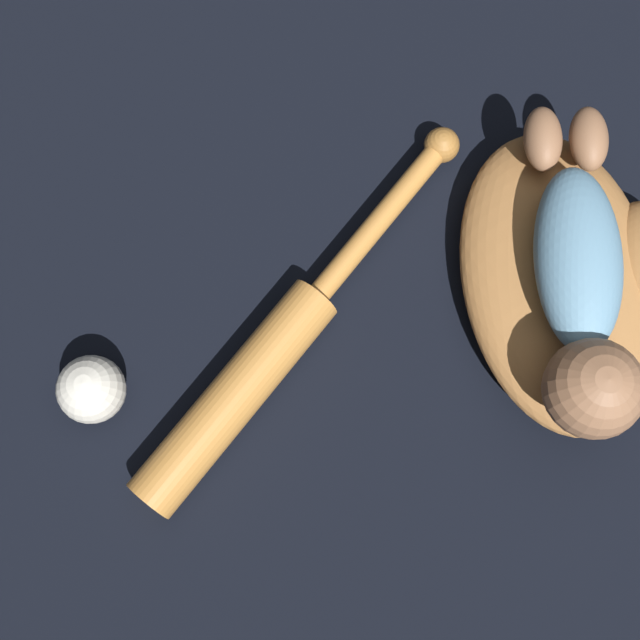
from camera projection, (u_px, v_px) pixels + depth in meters
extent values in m
plane|color=black|center=(541.00, 253.00, 1.07)|extent=(6.00, 6.00, 0.00)
ellipsoid|color=#A8703D|center=(560.00, 280.00, 1.02)|extent=(0.37, 0.23, 0.08)
ellipsoid|color=#6693B2|center=(579.00, 258.00, 0.94)|extent=(0.22, 0.13, 0.07)
sphere|color=#936647|center=(593.00, 389.00, 0.89)|extent=(0.10, 0.10, 0.10)
ellipsoid|color=#936647|center=(589.00, 139.00, 0.99)|extent=(0.08, 0.05, 0.04)
ellipsoid|color=#936647|center=(543.00, 139.00, 0.99)|extent=(0.08, 0.05, 0.04)
cylinder|color=#C6843D|center=(235.00, 396.00, 0.99)|extent=(0.24, 0.26, 0.06)
cylinder|color=#C6843D|center=(381.00, 219.00, 1.05)|extent=(0.18, 0.20, 0.03)
sphere|color=#A97034|center=(442.00, 145.00, 1.07)|extent=(0.04, 0.04, 0.04)
sphere|color=silver|center=(91.00, 389.00, 0.99)|extent=(0.08, 0.08, 0.08)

